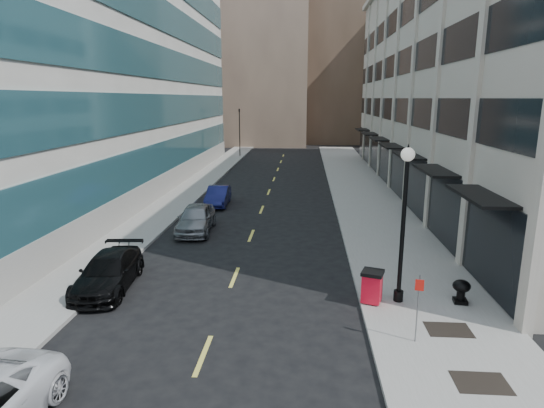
# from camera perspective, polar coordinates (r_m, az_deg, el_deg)

# --- Properties ---
(ground) EXTENTS (160.00, 160.00, 0.00)m
(ground) POSITION_cam_1_polar(r_m,az_deg,el_deg) (12.68, -10.77, -22.87)
(ground) COLOR black
(ground) RESTS_ON ground
(sidewalk_right) EXTENTS (5.00, 80.00, 0.15)m
(sidewalk_right) POSITION_cam_1_polar(r_m,az_deg,el_deg) (31.09, 12.58, -0.81)
(sidewalk_right) COLOR gray
(sidewalk_right) RESTS_ON ground
(sidewalk_left) EXTENTS (3.00, 80.00, 0.15)m
(sidewalk_left) POSITION_cam_1_polar(r_m,az_deg,el_deg) (32.16, -12.92, -0.37)
(sidewalk_left) COLOR gray
(sidewalk_left) RESTS_ON ground
(building_right) EXTENTS (15.30, 46.50, 18.25)m
(building_right) POSITION_cam_1_polar(r_m,az_deg,el_deg) (39.46, 25.88, 14.19)
(building_right) COLOR #B9AD9C
(building_right) RESTS_ON ground
(building_left) EXTENTS (16.14, 46.00, 20.00)m
(building_left) POSITION_cam_1_polar(r_m,az_deg,el_deg) (41.49, -23.76, 15.66)
(building_left) COLOR silver
(building_left) RESTS_ON ground
(skyline_tan_near) EXTENTS (14.00, 18.00, 28.00)m
(skyline_tan_near) POSITION_cam_1_polar(r_m,az_deg,el_deg) (78.45, -0.89, 17.97)
(skyline_tan_near) COLOR #866E58
(skyline_tan_near) RESTS_ON ground
(skyline_brown) EXTENTS (12.00, 16.00, 34.00)m
(skyline_brown) POSITION_cam_1_polar(r_m,az_deg,el_deg) (82.58, 8.21, 19.70)
(skyline_brown) COLOR brown
(skyline_brown) RESTS_ON ground
(skyline_tan_far) EXTENTS (12.00, 14.00, 22.00)m
(skyline_tan_far) POSITION_cam_1_polar(r_m,az_deg,el_deg) (89.55, -6.91, 15.36)
(skyline_tan_far) COLOR #866E58
(skyline_tan_far) RESTS_ON ground
(skyline_stone) EXTENTS (10.00, 14.00, 20.00)m
(skyline_stone) POSITION_cam_1_polar(r_m,az_deg,el_deg) (77.39, 15.99, 14.58)
(skyline_stone) COLOR #B9AD9C
(skyline_stone) RESTS_ON ground
(grate_mid) EXTENTS (1.40, 1.00, 0.01)m
(grate_mid) POSITION_cam_1_polar(r_m,az_deg,el_deg) (13.88, 24.76, -19.69)
(grate_mid) COLOR black
(grate_mid) RESTS_ON sidewalk_right
(grate_far) EXTENTS (1.40, 1.00, 0.01)m
(grate_far) POSITION_cam_1_polar(r_m,az_deg,el_deg) (16.16, 21.27, -14.48)
(grate_far) COLOR black
(grate_far) RESTS_ON sidewalk_right
(road_centerline) EXTENTS (0.15, 68.20, 0.01)m
(road_centerline) POSITION_cam_1_polar(r_m,az_deg,el_deg) (28.02, -1.90, -2.17)
(road_centerline) COLOR #D8CC4C
(road_centerline) RESTS_ON ground
(traffic_signal) EXTENTS (0.66, 0.66, 6.98)m
(traffic_signal) POSITION_cam_1_polar(r_m,az_deg,el_deg) (58.50, -4.13, 11.46)
(traffic_signal) COLOR black
(traffic_signal) RESTS_ON ground
(car_black_pickup) EXTENTS (2.34, 4.89, 1.37)m
(car_black_pickup) POSITION_cam_1_polar(r_m,az_deg,el_deg) (19.32, -19.82, -8.02)
(car_black_pickup) COLOR black
(car_black_pickup) RESTS_ON ground
(car_silver_sedan) EXTENTS (2.11, 4.67, 1.55)m
(car_silver_sedan) POSITION_cam_1_polar(r_m,az_deg,el_deg) (26.01, -9.53, -1.80)
(car_silver_sedan) COLOR gray
(car_silver_sedan) RESTS_ON ground
(car_blue_sedan) EXTENTS (1.58, 4.10, 1.33)m
(car_blue_sedan) POSITION_cam_1_polar(r_m,az_deg,el_deg) (32.31, -6.78, 1.02)
(car_blue_sedan) COLOR navy
(car_blue_sedan) RESTS_ON ground
(trash_bin) EXTENTS (0.94, 0.94, 1.21)m
(trash_bin) POSITION_cam_1_polar(r_m,az_deg,el_deg) (17.06, 12.45, -9.96)
(trash_bin) COLOR red
(trash_bin) RESTS_ON sidewalk_right
(lamppost) EXTENTS (0.48, 0.48, 5.76)m
(lamppost) POSITION_cam_1_polar(r_m,az_deg,el_deg) (16.58, 16.23, -0.91)
(lamppost) COLOR black
(lamppost) RESTS_ON sidewalk_right
(sign_post) EXTENTS (0.25, 0.08, 2.17)m
(sign_post) POSITION_cam_1_polar(r_m,az_deg,el_deg) (14.53, 17.89, -11.23)
(sign_post) COLOR slate
(sign_post) RESTS_ON sidewalk_right
(urn_planter) EXTENTS (0.63, 0.63, 0.87)m
(urn_planter) POSITION_cam_1_polar(r_m,az_deg,el_deg) (18.03, 22.66, -9.83)
(urn_planter) COLOR black
(urn_planter) RESTS_ON sidewalk_right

